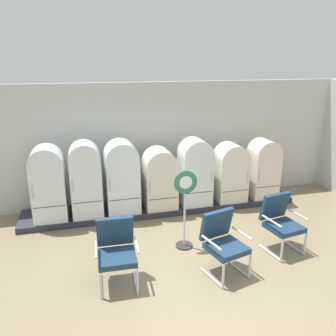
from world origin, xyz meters
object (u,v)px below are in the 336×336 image
(refrigerator_1, at_px, (86,177))
(refrigerator_4, at_px, (195,170))
(refrigerator_3, at_px, (160,177))
(sign_stand, at_px, (185,212))
(refrigerator_2, at_px, (122,175))
(refrigerator_6, at_px, (263,167))
(armchair_right, at_px, (281,220))
(refrigerator_5, at_px, (230,171))
(armchair_center, at_px, (223,240))
(refrigerator_0, at_px, (48,181))
(armchair_left, at_px, (116,248))

(refrigerator_1, distance_m, refrigerator_4, 2.43)
(refrigerator_3, relative_size, sign_stand, 0.90)
(refrigerator_3, bearing_deg, sign_stand, -87.19)
(refrigerator_2, bearing_deg, refrigerator_6, -0.87)
(refrigerator_4, bearing_deg, refrigerator_2, 178.61)
(armchair_right, distance_m, sign_stand, 1.73)
(refrigerator_1, relative_size, sign_stand, 1.07)
(refrigerator_2, xyz_separation_m, refrigerator_5, (2.54, -0.04, -0.12))
(refrigerator_1, relative_size, armchair_center, 1.55)
(refrigerator_0, distance_m, sign_stand, 2.94)
(refrigerator_5, height_order, armchair_right, refrigerator_5)
(armchair_right, bearing_deg, refrigerator_3, 129.30)
(refrigerator_0, xyz_separation_m, refrigerator_6, (4.91, -0.02, -0.08))
(refrigerator_6, relative_size, armchair_left, 1.36)
(refrigerator_0, xyz_separation_m, armchair_right, (4.10, -2.10, -0.37))
(refrigerator_2, xyz_separation_m, armchair_center, (1.28, -2.53, -0.38))
(refrigerator_4, height_order, armchair_center, refrigerator_4)
(refrigerator_0, xyz_separation_m, refrigerator_2, (1.52, 0.03, 0.01))
(refrigerator_0, height_order, refrigerator_5, refrigerator_0)
(refrigerator_3, bearing_deg, refrigerator_2, 179.67)
(refrigerator_4, bearing_deg, armchair_left, -131.67)
(refrigerator_1, xyz_separation_m, refrigerator_2, (0.77, 0.03, -0.02))
(refrigerator_1, distance_m, sign_stand, 2.35)
(refrigerator_4, height_order, armchair_left, refrigerator_4)
(refrigerator_4, bearing_deg, armchair_center, -98.72)
(armchair_right, bearing_deg, armchair_left, -175.61)
(refrigerator_3, height_order, refrigerator_5, refrigerator_5)
(sign_stand, bearing_deg, refrigerator_0, 146.53)
(refrigerator_1, xyz_separation_m, armchair_center, (2.05, -2.49, -0.40))
(refrigerator_2, distance_m, armchair_right, 3.37)
(refrigerator_5, xyz_separation_m, armchair_center, (-1.26, -2.48, -0.26))
(refrigerator_2, height_order, sign_stand, refrigerator_2)
(refrigerator_2, xyz_separation_m, refrigerator_6, (3.39, -0.05, -0.09))
(refrigerator_5, height_order, sign_stand, same)
(armchair_left, bearing_deg, refrigerator_1, 98.99)
(refrigerator_4, relative_size, refrigerator_5, 1.12)
(refrigerator_2, height_order, refrigerator_3, refrigerator_2)
(refrigerator_3, xyz_separation_m, armchair_left, (-1.24, -2.35, -0.25))
(refrigerator_2, bearing_deg, armchair_center, -63.08)
(refrigerator_6, xyz_separation_m, armchair_right, (-0.81, -2.08, -0.29))
(refrigerator_1, distance_m, refrigerator_3, 1.61)
(refrigerator_3, distance_m, armchair_right, 2.76)
(refrigerator_0, relative_size, refrigerator_2, 0.99)
(refrigerator_3, height_order, armchair_center, refrigerator_3)
(refrigerator_4, height_order, refrigerator_5, refrigerator_4)
(refrigerator_4, bearing_deg, refrigerator_3, 177.52)
(refrigerator_0, xyz_separation_m, refrigerator_3, (2.36, 0.02, -0.12))
(refrigerator_5, bearing_deg, armchair_center, -116.84)
(refrigerator_2, relative_size, armchair_right, 1.52)
(refrigerator_0, distance_m, refrigerator_2, 1.52)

